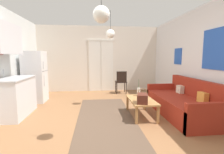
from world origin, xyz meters
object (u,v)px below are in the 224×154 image
at_px(bamboo_vase, 139,92).
at_px(refrigerator, 35,77).
at_px(coffee_table, 141,101).
at_px(pendant_lamp_near, 101,15).
at_px(pendant_lamp_far, 110,34).
at_px(handbag, 142,98).
at_px(couch, 184,104).
at_px(accent_chair, 121,81).

relative_size(bamboo_vase, refrigerator, 0.27).
xyz_separation_m(coffee_table, pendant_lamp_near, (-0.97, -1.14, 1.65)).
xyz_separation_m(bamboo_vase, pendant_lamp_far, (-0.66, 0.55, 1.50)).
height_order(coffee_table, handbag, handbag).
bearing_deg(handbag, couch, 15.73).
xyz_separation_m(couch, bamboo_vase, (-1.03, 0.34, 0.24)).
bearing_deg(pendant_lamp_far, refrigerator, 162.63).
bearing_deg(couch, bamboo_vase, 161.75).
bearing_deg(couch, accent_chair, 114.49).
relative_size(bamboo_vase, accent_chair, 0.49).
distance_m(bamboo_vase, pendant_lamp_near, 2.33).
height_order(coffee_table, pendant_lamp_far, pendant_lamp_far).
distance_m(coffee_table, pendant_lamp_far, 1.98).
xyz_separation_m(refrigerator, pendant_lamp_near, (1.94, -2.74, 1.22)).
bearing_deg(pendant_lamp_far, coffee_table, -54.44).
bearing_deg(pendant_lamp_near, coffee_table, 49.63).
bearing_deg(accent_chair, pendant_lamp_far, 70.68).
distance_m(accent_chair, pendant_lamp_near, 4.02).
height_order(couch, coffee_table, couch).
height_order(bamboo_vase, pendant_lamp_far, pendant_lamp_far).
bearing_deg(coffee_table, accent_chair, 91.61).
height_order(coffee_table, accent_chair, accent_chair).
bearing_deg(pendant_lamp_near, refrigerator, 125.28).
height_order(couch, accent_chair, accent_chair).
distance_m(couch, handbag, 1.19).
relative_size(coffee_table, pendant_lamp_near, 1.35).
bearing_deg(pendant_lamp_near, accent_chair, 76.05).
distance_m(coffee_table, accent_chair, 2.48).
distance_m(handbag, accent_chair, 2.79).
bearing_deg(couch, coffee_table, -179.76).
bearing_deg(handbag, bamboo_vase, 81.56).
relative_size(couch, accent_chair, 2.53).
bearing_deg(coffee_table, handbag, -102.24).
xyz_separation_m(coffee_table, handbag, (-0.07, -0.31, 0.15)).
bearing_deg(bamboo_vase, coffee_table, -94.92).
bearing_deg(refrigerator, couch, -21.91).
bearing_deg(bamboo_vase, pendant_lamp_near, -123.95).
bearing_deg(pendant_lamp_far, pendant_lamp_near, -99.33).
height_order(couch, pendant_lamp_near, pendant_lamp_near).
distance_m(couch, bamboo_vase, 1.11).
relative_size(couch, coffee_table, 2.14).
bearing_deg(coffee_table, refrigerator, 151.18).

